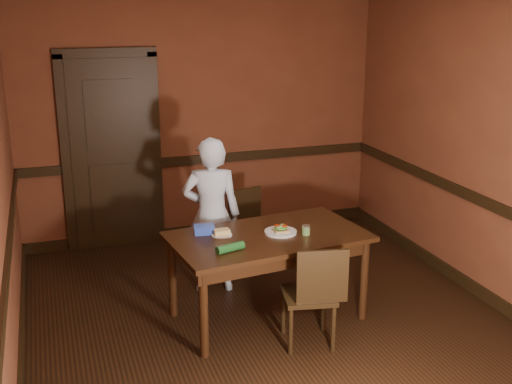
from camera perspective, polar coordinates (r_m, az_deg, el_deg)
floor at (r=5.56m, az=1.17°, el=-11.43°), size 4.00×4.50×0.01m
wall_back at (r=7.17m, az=-4.87°, el=6.45°), size 4.00×0.02×2.70m
wall_front at (r=3.15m, az=15.36°, el=-7.70°), size 4.00×0.02×2.70m
wall_right at (r=6.02m, az=19.51°, el=3.57°), size 0.02×4.50×2.70m
dado_back at (r=7.25m, az=-4.75°, el=2.93°), size 4.00×0.03×0.10m
dado_left at (r=4.93m, az=-21.13°, el=-4.90°), size 0.03×4.50×0.10m
dado_right at (r=6.12m, az=19.00°, el=-0.54°), size 0.03×4.50×0.10m
baseboard_back at (r=7.49m, az=-4.60°, el=-3.32°), size 4.00×0.03×0.12m
baseboard_left at (r=5.28m, az=-20.16°, el=-13.42°), size 0.03×4.50×0.12m
baseboard_right at (r=6.41m, az=18.29°, el=-7.72°), size 0.03×4.50×0.12m
door at (r=7.02m, az=-12.71°, el=3.73°), size 1.05×0.07×2.20m
dining_table at (r=5.47m, az=1.05°, el=-7.50°), size 1.70×1.09×0.75m
chair_far at (r=6.43m, az=-0.87°, el=-3.52°), size 0.44×0.44×0.79m
chair_near at (r=5.08m, az=4.68°, el=-8.96°), size 0.46×0.46×0.85m
person at (r=5.89m, az=-3.96°, el=-2.06°), size 0.60×0.48×1.46m
sandwich_plate at (r=5.36m, az=2.20°, el=-3.47°), size 0.27×0.27×0.07m
sauce_jar at (r=5.32m, az=4.48°, el=-3.39°), size 0.07×0.07×0.08m
cheese_saucer at (r=5.30m, az=-3.07°, el=-3.68°), size 0.17×0.17×0.05m
food_tub at (r=5.35m, az=-4.63°, el=-3.36°), size 0.19×0.15×0.07m
wrapped_veg at (r=4.97m, az=-2.31°, el=-4.97°), size 0.24×0.13×0.07m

